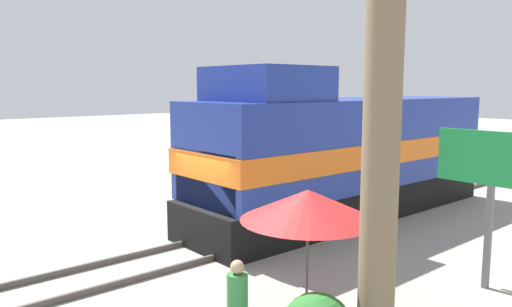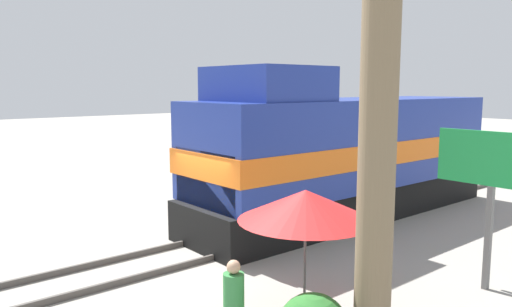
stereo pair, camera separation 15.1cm
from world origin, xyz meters
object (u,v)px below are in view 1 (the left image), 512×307
Objects in this scene: utility_pole at (386,12)px; billboard_sign at (492,169)px; person_bystander at (237,304)px; locomotive at (341,154)px; vendor_umbrella at (308,205)px.

billboard_sign is (-0.24, 4.27, -2.75)m from utility_pole.
billboard_sign is 2.13× the size of person_bystander.
billboard_sign is 6.13m from person_bystander.
utility_pole reaches higher than billboard_sign.
locomotive is 9.24m from person_bystander.
billboard_sign is at bearing 69.64° from vendor_umbrella.
vendor_umbrella is 4.27m from billboard_sign.
vendor_umbrella is 1.56× the size of person_bystander.
billboard_sign is (5.90, -2.22, 0.49)m from locomotive.
billboard_sign is at bearing 76.72° from person_bystander.
person_bystander is (0.13, -1.73, -1.33)m from vendor_umbrella.
billboard_sign is (1.48, 3.99, 0.41)m from vendor_umbrella.
person_bystander is at bearing -85.72° from vendor_umbrella.
vendor_umbrella is 2.19m from person_bystander.
vendor_umbrella reaches higher than person_bystander.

